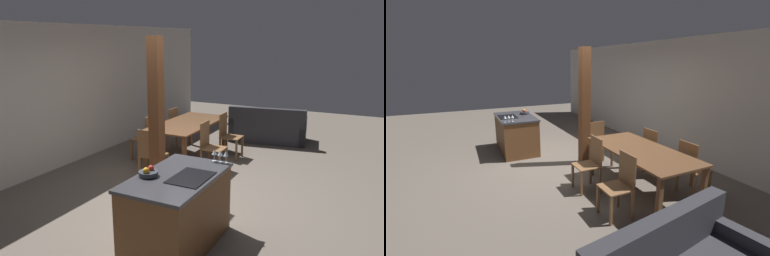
% 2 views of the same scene
% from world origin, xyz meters
% --- Properties ---
extents(ground_plane, '(16.00, 16.00, 0.00)m').
position_xyz_m(ground_plane, '(0.00, 0.00, 0.00)').
color(ground_plane, '#665B51').
extents(wall_back, '(11.20, 0.08, 2.70)m').
position_xyz_m(wall_back, '(0.00, 2.83, 1.35)').
color(wall_back, silver).
rests_on(wall_back, ground_plane).
extents(kitchen_island, '(1.42, 0.84, 0.90)m').
position_xyz_m(kitchen_island, '(-1.33, -0.59, 0.45)').
color(kitchen_island, brown).
rests_on(kitchen_island, ground_plane).
extents(fruit_bowl, '(0.23, 0.23, 0.11)m').
position_xyz_m(fruit_bowl, '(-1.50, -0.31, 0.94)').
color(fruit_bowl, '#383D47').
rests_on(fruit_bowl, kitchen_island).
extents(wine_glass_near, '(0.06, 0.06, 0.15)m').
position_xyz_m(wine_glass_near, '(-0.69, -0.93, 1.01)').
color(wine_glass_near, silver).
rests_on(wine_glass_near, kitchen_island).
extents(wine_glass_middle, '(0.06, 0.06, 0.15)m').
position_xyz_m(wine_glass_middle, '(-0.69, -0.85, 1.01)').
color(wine_glass_middle, silver).
rests_on(wine_glass_middle, kitchen_island).
extents(wine_glass_far, '(0.06, 0.06, 0.15)m').
position_xyz_m(wine_glass_far, '(-0.69, -0.78, 1.01)').
color(wine_glass_far, silver).
rests_on(wine_glass_far, kitchen_island).
extents(dining_table, '(2.00, 0.97, 0.76)m').
position_xyz_m(dining_table, '(1.68, 0.84, 0.67)').
color(dining_table, brown).
rests_on(dining_table, ground_plane).
extents(dining_chair_near_left, '(0.40, 0.40, 0.93)m').
position_xyz_m(dining_chair_near_left, '(1.23, 0.14, 0.48)').
color(dining_chair_near_left, brown).
rests_on(dining_chair_near_left, ground_plane).
extents(dining_chair_near_right, '(0.40, 0.40, 0.93)m').
position_xyz_m(dining_chair_near_right, '(2.12, 0.14, 0.48)').
color(dining_chair_near_right, brown).
rests_on(dining_chair_near_right, ground_plane).
extents(dining_chair_far_left, '(0.40, 0.40, 0.93)m').
position_xyz_m(dining_chair_far_left, '(1.23, 1.55, 0.48)').
color(dining_chair_far_left, brown).
rests_on(dining_chair_far_left, ground_plane).
extents(dining_chair_far_right, '(0.40, 0.40, 0.93)m').
position_xyz_m(dining_chair_far_right, '(2.12, 1.55, 0.48)').
color(dining_chair_far_right, brown).
rests_on(dining_chair_far_right, ground_plane).
extents(dining_chair_head_end, '(0.40, 0.40, 0.93)m').
position_xyz_m(dining_chair_head_end, '(0.30, 0.84, 0.48)').
color(dining_chair_head_end, brown).
rests_on(dining_chair_head_end, ground_plane).
extents(timber_post, '(0.20, 0.20, 2.47)m').
position_xyz_m(timber_post, '(0.10, 0.59, 1.24)').
color(timber_post, brown).
rests_on(timber_post, ground_plane).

